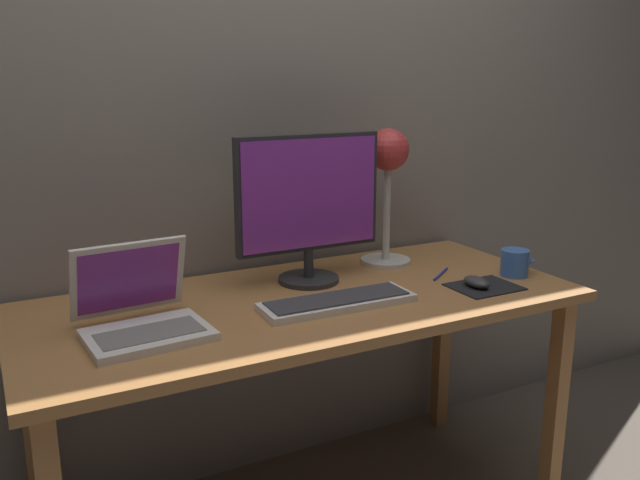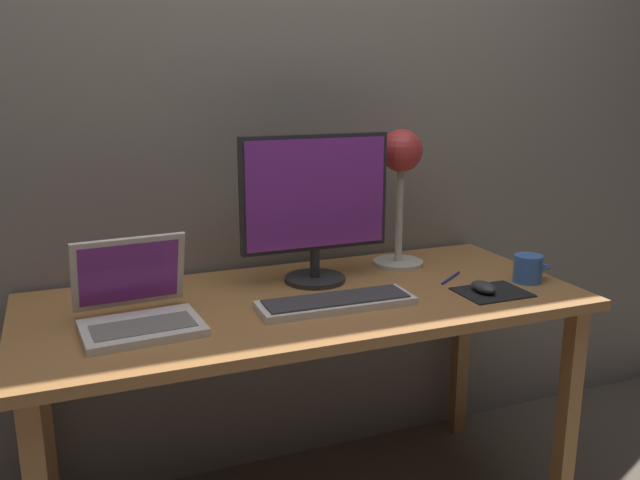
% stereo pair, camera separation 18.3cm
% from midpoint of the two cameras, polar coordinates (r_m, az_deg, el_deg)
% --- Properties ---
extents(back_wall, '(4.80, 0.06, 2.60)m').
position_cam_midpoint_polar(back_wall, '(2.19, -8.66, 12.18)').
color(back_wall, gray).
rests_on(back_wall, ground).
extents(desk, '(1.60, 0.70, 0.74)m').
position_cam_midpoint_polar(desk, '(1.95, -4.04, -7.23)').
color(desk, '#A8703D').
rests_on(desk, ground).
extents(monitor, '(0.47, 0.19, 0.46)m').
position_cam_midpoint_polar(monitor, '(2.00, -3.62, 3.29)').
color(monitor, '#28282B').
rests_on(monitor, desk).
extents(keyboard_main, '(0.44, 0.15, 0.03)m').
position_cam_midpoint_polar(keyboard_main, '(1.84, -1.34, -5.37)').
color(keyboard_main, silver).
rests_on(keyboard_main, desk).
extents(laptop, '(0.31, 0.30, 0.22)m').
position_cam_midpoint_polar(laptop, '(1.74, -18.28, -5.56)').
color(laptop, silver).
rests_on(laptop, desk).
extents(desk_lamp, '(0.17, 0.17, 0.46)m').
position_cam_midpoint_polar(desk_lamp, '(2.19, 3.49, 6.19)').
color(desk_lamp, beige).
rests_on(desk_lamp, desk).
extents(mousepad, '(0.20, 0.16, 0.00)m').
position_cam_midpoint_polar(mousepad, '(2.04, 11.49, -4.00)').
color(mousepad, black).
rests_on(mousepad, desk).
extents(mouse, '(0.06, 0.10, 0.03)m').
position_cam_midpoint_polar(mouse, '(2.03, 10.81, -3.60)').
color(mouse, '#38383A').
rests_on(mouse, mousepad).
extents(coffee_mug, '(0.12, 0.09, 0.09)m').
position_cam_midpoint_polar(coffee_mug, '(2.17, 14.14, -1.94)').
color(coffee_mug, '#3F72CC').
rests_on(coffee_mug, desk).
extents(pen, '(0.12, 0.09, 0.01)m').
position_cam_midpoint_polar(pen, '(2.14, 7.95, -2.95)').
color(pen, '#2633A5').
rests_on(pen, desk).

